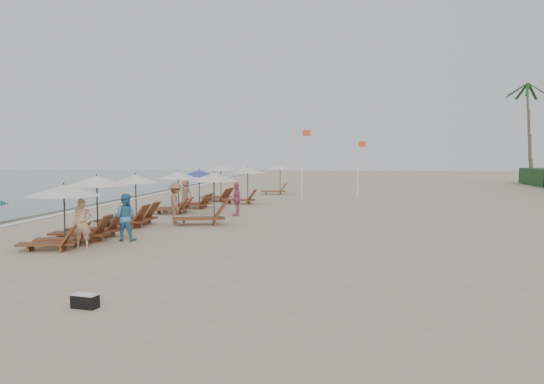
# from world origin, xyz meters

# --- Properties ---
(ground) EXTENTS (160.00, 160.00, 0.00)m
(ground) POSITION_xyz_m (0.00, 0.00, 0.00)
(ground) COLOR tan
(ground) RESTS_ON ground
(wet_sand_band) EXTENTS (3.20, 140.00, 0.01)m
(wet_sand_band) POSITION_xyz_m (-12.50, 10.00, 0.00)
(wet_sand_band) COLOR #6B5E4C
(wet_sand_band) RESTS_ON ground
(foam_line) EXTENTS (0.50, 140.00, 0.02)m
(foam_line) POSITION_xyz_m (-11.20, 10.00, 0.01)
(foam_line) COLOR white
(foam_line) RESTS_ON ground
(lounger_station_0) EXTENTS (2.56, 2.43, 2.07)m
(lounger_station_0) POSITION_xyz_m (-5.91, -2.28, 1.19)
(lounger_station_0) COLOR brown
(lounger_station_0) RESTS_ON ground
(lounger_station_1) EXTENTS (2.69, 2.36, 2.27)m
(lounger_station_1) POSITION_xyz_m (-5.85, -0.25, 1.12)
(lounger_station_1) COLOR brown
(lounger_station_1) RESTS_ON ground
(lounger_station_2) EXTENTS (2.62, 2.10, 2.18)m
(lounger_station_2) POSITION_xyz_m (-5.92, 3.38, 0.96)
(lounger_station_2) COLOR brown
(lounger_station_2) RESTS_ON ground
(lounger_station_3) EXTENTS (2.43, 2.22, 2.13)m
(lounger_station_3) POSITION_xyz_m (-5.56, 8.42, 1.16)
(lounger_station_3) COLOR brown
(lounger_station_3) RESTS_ON ground
(lounger_station_4) EXTENTS (2.41, 2.18, 2.14)m
(lounger_station_4) POSITION_xyz_m (-5.24, 11.18, 1.14)
(lounger_station_4) COLOR brown
(lounger_station_4) RESTS_ON ground
(lounger_station_5) EXTENTS (2.55, 2.29, 2.34)m
(lounger_station_5) POSITION_xyz_m (-5.13, 15.86, 1.24)
(lounger_station_5) COLOR brown
(lounger_station_5) RESTS_ON ground
(inland_station_0) EXTENTS (2.91, 2.29, 2.22)m
(inland_station_0) POSITION_xyz_m (-2.79, 4.25, 1.27)
(inland_station_0) COLOR brown
(inland_station_0) RESTS_ON ground
(inland_station_1) EXTENTS (2.70, 2.24, 2.22)m
(inland_station_1) POSITION_xyz_m (-3.11, 14.17, 1.37)
(inland_station_1) COLOR brown
(inland_station_1) RESTS_ON ground
(inland_station_2) EXTENTS (2.60, 2.24, 2.22)m
(inland_station_2) POSITION_xyz_m (-2.12, 22.40, 1.45)
(inland_station_2) COLOR brown
(inland_station_2) RESTS_ON ground
(beachgoer_near) EXTENTS (0.68, 0.56, 1.61)m
(beachgoer_near) POSITION_xyz_m (-5.25, -2.08, 0.80)
(beachgoer_near) COLOR tan
(beachgoer_near) RESTS_ON ground
(beachgoer_mid_a) EXTENTS (0.83, 0.65, 1.66)m
(beachgoer_mid_a) POSITION_xyz_m (-4.48, -0.43, 0.83)
(beachgoer_mid_a) COLOR teal
(beachgoer_mid_a) RESTS_ON ground
(beachgoer_mid_b) EXTENTS (1.07, 1.32, 1.79)m
(beachgoer_mid_b) POSITION_xyz_m (-4.30, 4.65, 0.89)
(beachgoer_mid_b) COLOR #8C6147
(beachgoer_mid_b) RESTS_ON ground
(beachgoer_far_a) EXTENTS (0.41, 0.98, 1.66)m
(beachgoer_far_a) POSITION_xyz_m (-2.21, 7.80, 0.83)
(beachgoer_far_a) COLOR #C04C72
(beachgoer_far_a) RESTS_ON ground
(beachgoer_far_b) EXTENTS (0.81, 0.87, 1.49)m
(beachgoer_far_b) POSITION_xyz_m (-6.49, 13.25, 0.75)
(beachgoer_far_b) COLOR #9E6F56
(beachgoer_far_b) RESTS_ON ground
(duffel_bag) EXTENTS (0.56, 0.35, 0.29)m
(duffel_bag) POSITION_xyz_m (-1.84, -8.64, 0.15)
(duffel_bag) COLOR black
(duffel_bag) RESTS_ON ground
(flag_pole_near) EXTENTS (0.60, 0.08, 4.79)m
(flag_pole_near) POSITION_xyz_m (0.23, 16.91, 2.65)
(flag_pole_near) COLOR silver
(flag_pole_near) RESTS_ON ground
(flag_pole_far) EXTENTS (0.60, 0.08, 4.12)m
(flag_pole_far) POSITION_xyz_m (3.84, 20.50, 2.30)
(flag_pole_far) COLOR silver
(flag_pole_far) RESTS_ON ground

